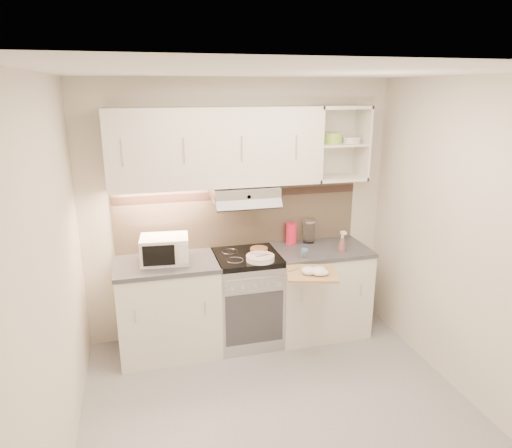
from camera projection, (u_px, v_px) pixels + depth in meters
name	position (u px, v px, depth m)	size (l,w,h in m)	color
ground	(281.00, 411.00, 3.53)	(3.00, 3.00, 0.00)	#9B9B9D
room_shell	(270.00, 196.00, 3.41)	(3.04, 2.84, 2.52)	beige
base_cabinet_left	(169.00, 309.00, 4.25)	(0.90, 0.60, 0.86)	silver
worktop_left	(166.00, 264.00, 4.12)	(0.92, 0.62, 0.04)	#47474C
base_cabinet_right	(319.00, 292.00, 4.61)	(0.90, 0.60, 0.86)	silver
worktop_right	(321.00, 250.00, 4.48)	(0.92, 0.62, 0.04)	#47474C
electric_range	(247.00, 298.00, 4.42)	(0.60, 0.60, 0.90)	#B7B7BC
microwave	(165.00, 249.00, 4.08)	(0.45, 0.35, 0.24)	silver
watering_can	(163.00, 258.00, 4.01)	(0.23, 0.12, 0.20)	silver
plate_stack	(260.00, 258.00, 4.14)	(0.26, 0.26, 0.05)	white
bread_loaf	(259.00, 250.00, 4.36)	(0.16, 0.16, 0.04)	tan
pink_pitcher	(291.00, 233.00, 4.57)	(0.11, 0.11, 0.21)	red
glass_jar	(309.00, 231.00, 4.60)	(0.12, 0.12, 0.24)	silver
spice_jar	(305.00, 253.00, 4.20)	(0.06, 0.06, 0.09)	white
spray_bottle	(342.00, 243.00, 4.37)	(0.08, 0.08, 0.21)	pink
cutting_board	(312.00, 273.00, 3.93)	(0.42, 0.38, 0.02)	tan
dish_towel	(315.00, 271.00, 3.88)	(0.23, 0.20, 0.06)	white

